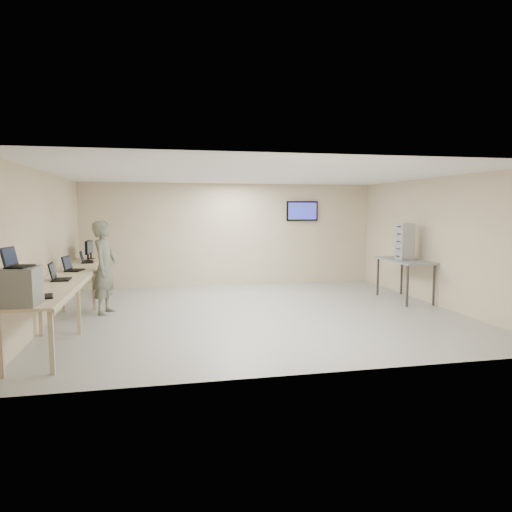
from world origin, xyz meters
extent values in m
cube|color=#BDBDBD|center=(0.00, 0.00, 0.00)|extent=(8.00, 7.00, 0.01)
cube|color=white|center=(0.00, 0.00, 2.80)|extent=(8.00, 7.00, 0.01)
cube|color=beige|center=(0.00, 3.50, 1.40)|extent=(8.00, 0.01, 2.80)
cube|color=beige|center=(0.00, -3.50, 1.40)|extent=(8.00, 0.01, 2.80)
cube|color=beige|center=(-4.00, 0.00, 1.40)|extent=(0.01, 7.00, 2.80)
cube|color=beige|center=(4.00, 0.00, 1.40)|extent=(0.01, 7.00, 2.80)
cube|color=#373536|center=(2.00, 3.48, 2.05)|extent=(0.15, 0.04, 0.15)
cube|color=black|center=(2.00, 3.44, 2.05)|extent=(0.90, 0.06, 0.55)
cube|color=#282EA3|center=(2.00, 3.40, 2.05)|extent=(0.82, 0.01, 0.47)
cube|color=beige|center=(-3.60, 0.00, 0.88)|extent=(0.75, 6.00, 0.04)
cube|color=#BDAB8D|center=(-3.23, 0.00, 0.85)|extent=(0.02, 6.00, 0.06)
cube|color=#BDAB8D|center=(-3.90, -2.85, 0.43)|extent=(0.06, 0.06, 0.86)
cube|color=#BDAB8D|center=(-3.30, -2.85, 0.43)|extent=(0.06, 0.06, 0.86)
cube|color=#BDAB8D|center=(-3.90, -0.90, 0.43)|extent=(0.06, 0.06, 0.86)
cube|color=#BDAB8D|center=(-3.30, -0.90, 0.43)|extent=(0.06, 0.06, 0.86)
cube|color=#BDAB8D|center=(-3.90, 0.90, 0.43)|extent=(0.06, 0.06, 0.86)
cube|color=#BDAB8D|center=(-3.30, 0.90, 0.43)|extent=(0.06, 0.06, 0.86)
cube|color=#BDAB8D|center=(-3.90, 2.85, 0.43)|extent=(0.06, 0.06, 0.86)
cube|color=#BDAB8D|center=(-3.30, 2.85, 0.43)|extent=(0.06, 0.06, 0.86)
cube|color=gray|center=(-3.65, -2.75, 1.14)|extent=(0.43, 0.49, 0.49)
cube|color=black|center=(-3.65, -2.75, 1.40)|extent=(0.31, 0.38, 0.02)
cube|color=black|center=(-3.77, -2.75, 1.53)|extent=(0.13, 0.32, 0.24)
cube|color=#151F35|center=(-3.76, -2.75, 1.53)|extent=(0.11, 0.28, 0.20)
cube|color=black|center=(-3.53, -2.24, 0.91)|extent=(0.35, 0.42, 0.02)
cube|color=black|center=(-3.67, -2.24, 1.06)|extent=(0.15, 0.36, 0.27)
cube|color=#151F35|center=(-3.65, -2.24, 1.06)|extent=(0.12, 0.31, 0.22)
cube|color=black|center=(-3.59, -0.69, 0.91)|extent=(0.30, 0.40, 0.02)
cube|color=black|center=(-3.74, -0.69, 1.07)|extent=(0.09, 0.37, 0.28)
cube|color=#151F35|center=(-3.72, -0.69, 1.07)|extent=(0.06, 0.33, 0.23)
cube|color=black|center=(-3.59, 0.51, 0.91)|extent=(0.35, 0.43, 0.02)
cube|color=black|center=(-3.73, 0.51, 1.06)|extent=(0.15, 0.37, 0.27)
cube|color=#151F35|center=(-3.71, 0.51, 1.06)|extent=(0.12, 0.32, 0.23)
cube|color=black|center=(-3.55, 1.86, 0.91)|extent=(0.26, 0.35, 0.02)
cube|color=black|center=(-3.67, 1.86, 1.04)|extent=(0.08, 0.32, 0.24)
cube|color=#151F35|center=(-3.65, 1.86, 1.04)|extent=(0.06, 0.28, 0.20)
cylinder|color=black|center=(-3.60, 2.29, 0.91)|extent=(0.21, 0.21, 0.02)
cube|color=black|center=(-3.60, 2.29, 1.00)|extent=(0.04, 0.03, 0.17)
cube|color=black|center=(-3.60, 2.29, 1.21)|extent=(0.05, 0.48, 0.32)
cube|color=#151F35|center=(-3.57, 2.29, 1.21)|extent=(0.00, 0.43, 0.27)
cylinder|color=black|center=(-3.60, 2.75, 0.91)|extent=(0.20, 0.20, 0.01)
cube|color=black|center=(-3.60, 2.75, 0.99)|extent=(0.04, 0.03, 0.16)
cube|color=black|center=(-3.60, 2.75, 1.19)|extent=(0.05, 0.44, 0.29)
cube|color=#151F35|center=(-3.57, 2.75, 1.19)|extent=(0.00, 0.40, 0.25)
imported|color=#626D50|center=(-3.03, 0.61, 0.94)|extent=(0.60, 0.78, 1.88)
cube|color=gray|center=(3.60, 0.60, 0.92)|extent=(0.74, 1.58, 0.04)
cube|color=#373536|center=(3.28, -0.08, 0.45)|extent=(0.04, 0.04, 0.90)
cube|color=#373536|center=(3.28, 1.29, 0.45)|extent=(0.04, 0.04, 0.90)
cube|color=#373536|center=(3.92, -0.08, 0.45)|extent=(0.04, 0.04, 0.90)
cube|color=#373536|center=(3.92, 1.29, 0.45)|extent=(0.04, 0.04, 0.90)
cube|color=#ACADAE|center=(3.58, 0.60, 1.03)|extent=(0.32, 0.36, 0.17)
cube|color=#ACADAE|center=(3.58, 0.60, 1.20)|extent=(0.32, 0.36, 0.17)
cube|color=#ACADAE|center=(3.58, 0.60, 1.37)|extent=(0.32, 0.36, 0.17)
cube|color=#ACADAE|center=(3.58, 0.60, 1.54)|extent=(0.32, 0.36, 0.17)
cube|color=#ACADAE|center=(3.58, 0.60, 1.71)|extent=(0.32, 0.36, 0.17)
camera|label=1|loc=(-1.89, -8.93, 2.13)|focal=32.00mm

